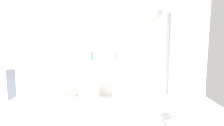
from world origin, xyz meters
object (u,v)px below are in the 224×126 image
pedestal_sink_left (88,81)px  towel_rack (9,85)px  soap_bottle_grey (90,57)px  lounge_chair (180,102)px  soap_bottle_clear (127,57)px  soap_bottle_blue (92,57)px  soap_bottle_white (92,56)px  pedestal_sink_right (122,81)px  soap_bottle_green (116,57)px  shower_column (172,52)px

pedestal_sink_left → towel_rack: (-1.20, -0.95, 0.14)m
soap_bottle_grey → lounge_chair: bearing=-29.7°
soap_bottle_clear → towel_rack: bearing=-153.5°
soap_bottle_blue → soap_bottle_white: bearing=95.7°
pedestal_sink_right → soap_bottle_grey: bearing=-172.6°
pedestal_sink_right → soap_bottle_grey: (-0.66, -0.09, 0.52)m
pedestal_sink_left → soap_bottle_white: soap_bottle_white is taller
towel_rack → soap_bottle_green: 2.08m
pedestal_sink_right → towel_rack: (-1.92, -0.95, 0.14)m
pedestal_sink_right → pedestal_sink_left: bearing=180.0°
towel_rack → soap_bottle_clear: size_ratio=6.78×
pedestal_sink_right → lounge_chair: bearing=-46.9°
pedestal_sink_left → lounge_chair: (1.64, -0.99, -0.13)m
soap_bottle_clear → soap_bottle_green: bearing=-172.1°
pedestal_sink_left → shower_column: bearing=11.3°
towel_rack → soap_bottle_white: size_ratio=6.44×
soap_bottle_grey → pedestal_sink_right: bearing=7.4°
towel_rack → shower_column: bearing=23.3°
pedestal_sink_right → soap_bottle_clear: size_ratio=7.42×
soap_bottle_green → soap_bottle_grey: soap_bottle_grey is taller
shower_column → soap_bottle_white: (-1.82, -0.31, -0.07)m
shower_column → soap_bottle_clear: 1.12m
lounge_chair → soap_bottle_clear: soap_bottle_clear is taller
shower_column → lounge_chair: bearing=-100.6°
soap_bottle_clear → shower_column: bearing=16.8°
lounge_chair → soap_bottle_grey: (-1.58, 0.90, 0.65)m
pedestal_sink_left → soap_bottle_blue: soap_bottle_blue is taller
pedestal_sink_left → soap_bottle_white: 0.53m
shower_column → soap_bottle_green: shower_column is taller
shower_column → soap_bottle_grey: (-1.84, -0.47, -0.08)m
soap_bottle_blue → soap_bottle_clear: bearing=12.0°
lounge_chair → soap_bottle_white: (-1.56, 1.06, 0.66)m
towel_rack → soap_bottle_green: bearing=28.5°
soap_bottle_white → soap_bottle_blue: bearing=-84.3°
shower_column → soap_bottle_white: size_ratio=13.91×
shower_column → soap_bottle_white: bearing=-170.3°
pedestal_sink_right → soap_bottle_clear: soap_bottle_clear is taller
pedestal_sink_left → lounge_chair: 1.92m
pedestal_sink_right → soap_bottle_blue: soap_bottle_blue is taller
soap_bottle_blue → soap_bottle_green: (0.50, 0.12, -0.02)m
lounge_chair → soap_bottle_white: size_ratio=7.11×
lounge_chair → soap_bottle_clear: size_ratio=7.48×
pedestal_sink_left → soap_bottle_grey: (0.06, -0.09, 0.52)m
soap_bottle_clear → soap_bottle_grey: (-0.77, -0.14, -0.00)m
pedestal_sink_right → soap_bottle_green: (-0.12, 0.03, 0.51)m
pedestal_sink_right → soap_bottle_blue: (-0.62, -0.10, 0.53)m
towel_rack → pedestal_sink_right: bearing=26.4°
soap_bottle_white → lounge_chair: bearing=-34.0°
pedestal_sink_left → shower_column: (1.89, 0.38, 0.60)m
pedestal_sink_right → shower_column: size_ratio=0.51×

